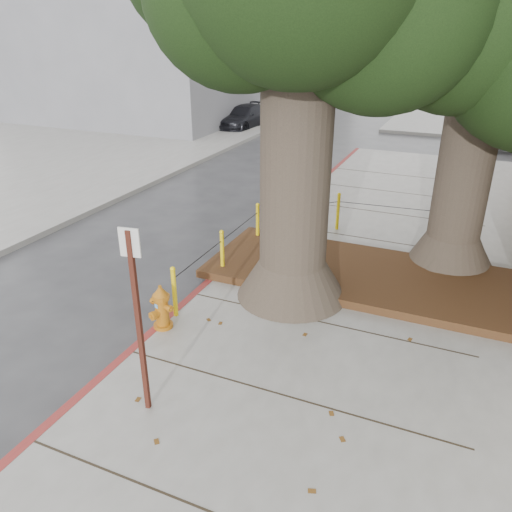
# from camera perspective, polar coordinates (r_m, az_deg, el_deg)

# --- Properties ---
(ground) EXTENTS (140.00, 140.00, 0.00)m
(ground) POSITION_cam_1_polar(r_m,az_deg,el_deg) (7.37, -1.10, -15.37)
(ground) COLOR #28282B
(ground) RESTS_ON ground
(sidewalk_opposite) EXTENTS (14.00, 60.00, 0.15)m
(sidewalk_opposite) POSITION_cam_1_polar(r_m,az_deg,el_deg) (22.76, -23.67, 10.91)
(sidewalk_opposite) COLOR slate
(sidewalk_opposite) RESTS_ON ground
(curb_red) EXTENTS (0.14, 26.00, 0.16)m
(curb_red) POSITION_cam_1_polar(r_m,az_deg,el_deg) (9.94, -5.62, -3.39)
(curb_red) COLOR maroon
(curb_red) RESTS_ON ground
(planter_bed) EXTENTS (6.40, 2.60, 0.16)m
(planter_bed) POSITION_cam_1_polar(r_m,az_deg,el_deg) (10.18, 12.75, -2.22)
(planter_bed) COLOR black
(planter_bed) RESTS_ON sidewalk_main
(building_far_grey) EXTENTS (12.00, 16.00, 12.00)m
(building_far_grey) POSITION_cam_1_polar(r_m,az_deg,el_deg) (32.22, -10.20, 26.68)
(building_far_grey) COLOR slate
(building_far_grey) RESTS_ON ground
(bollard_ring) EXTENTS (3.79, 5.39, 0.95)m
(bollard_ring) POSITION_cam_1_polar(r_m,az_deg,el_deg) (10.82, 4.33, 2.53)
(bollard_ring) COLOR yellow
(bollard_ring) RESTS_ON sidewalk_main
(fire_hydrant) EXTENTS (0.42, 0.40, 0.78)m
(fire_hydrant) POSITION_cam_1_polar(r_m,az_deg,el_deg) (8.42, -10.75, -5.76)
(fire_hydrant) COLOR #B26412
(fire_hydrant) RESTS_ON sidewalk_main
(signpost) EXTENTS (0.25, 0.07, 2.56)m
(signpost) POSITION_cam_1_polar(r_m,az_deg,el_deg) (6.23, -13.37, -6.40)
(signpost) COLOR #471911
(signpost) RESTS_ON sidewalk_main
(car_silver) EXTENTS (3.30, 1.59, 1.09)m
(car_silver) POSITION_cam_1_polar(r_m,az_deg,el_deg) (23.57, 26.22, 12.05)
(car_silver) COLOR #A1A1A6
(car_silver) RESTS_ON ground
(car_dark) EXTENTS (1.95, 4.02, 1.13)m
(car_dark) POSITION_cam_1_polar(r_m,az_deg,el_deg) (26.25, -1.29, 15.62)
(car_dark) COLOR black
(car_dark) RESTS_ON ground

